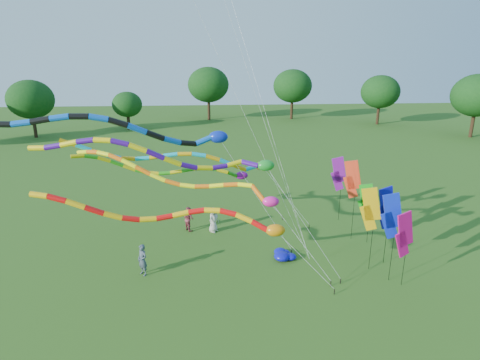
{
  "coord_description": "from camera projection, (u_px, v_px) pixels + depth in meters",
  "views": [
    {
      "loc": [
        -3.06,
        -15.97,
        11.4
      ],
      "look_at": [
        -1.39,
        5.01,
        4.8
      ],
      "focal_mm": 30.0,
      "sensor_mm": 36.0,
      "label": 1
    }
  ],
  "objects": [
    {
      "name": "tree_ring",
      "position": [
        321.0,
        235.0,
        12.89
      ],
      "size": [
        121.03,
        119.56,
        9.54
      ],
      "color": "#382314",
      "rests_on": "ground"
    },
    {
      "name": "tube_kite_blue",
      "position": [
        131.0,
        130.0,
        19.0
      ],
      "size": [
        15.66,
        3.2,
        9.58
      ],
      "rotation": [
        0.0,
        0.0,
        0.23
      ],
      "color": "black",
      "rests_on": "ground"
    },
    {
      "name": "ground",
      "position": [
        278.0,
        308.0,
        18.83
      ],
      "size": [
        160.0,
        160.0,
        0.0
      ],
      "primitive_type": "plane",
      "color": "#234F15",
      "rests_on": "ground"
    },
    {
      "name": "tube_kite_red",
      "position": [
        190.0,
        218.0,
        18.62
      ],
      "size": [
        13.68,
        1.2,
        6.22
      ],
      "rotation": [
        0.0,
        0.0,
        -0.06
      ],
      "color": "black",
      "rests_on": "ground"
    },
    {
      "name": "banner_pole_blue_a",
      "position": [
        391.0,
        216.0,
        20.13
      ],
      "size": [
        1.16,
        0.27,
        4.9
      ],
      "rotation": [
        0.0,
        0.0,
        -0.17
      ],
      "color": "black",
      "rests_on": "ground"
    },
    {
      "name": "banner_pole_red",
      "position": [
        352.0,
        179.0,
        24.88
      ],
      "size": [
        1.09,
        0.55,
        5.26
      ],
      "rotation": [
        0.0,
        0.0,
        -0.42
      ],
      "color": "black",
      "rests_on": "ground"
    },
    {
      "name": "blue_nylon_heap",
      "position": [
        283.0,
        255.0,
        23.4
      ],
      "size": [
        1.57,
        1.57,
        0.47
      ],
      "color": "#0D0FAB",
      "rests_on": "ground"
    },
    {
      "name": "person_b",
      "position": [
        142.0,
        260.0,
        21.46
      ],
      "size": [
        0.75,
        0.75,
        1.76
      ],
      "primitive_type": "imported",
      "rotation": [
        0.0,
        0.0,
        -0.79
      ],
      "color": "#3E4857",
      "rests_on": "ground"
    },
    {
      "name": "banner_pole_magenta_b",
      "position": [
        404.0,
        235.0,
        19.82
      ],
      "size": [
        1.13,
        0.41,
        4.14
      ],
      "rotation": [
        0.0,
        0.0,
        0.29
      ],
      "color": "black",
      "rests_on": "ground"
    },
    {
      "name": "person_a",
      "position": [
        213.0,
        220.0,
        26.77
      ],
      "size": [
        0.94,
        1.0,
        1.72
      ],
      "primitive_type": "imported",
      "rotation": [
        0.0,
        0.0,
        0.92
      ],
      "color": "#B9B1A7",
      "rests_on": "ground"
    },
    {
      "name": "banner_pole_blue_b",
      "position": [
        386.0,
        208.0,
        21.89
      ],
      "size": [
        1.15,
        0.31,
        4.65
      ],
      "rotation": [
        0.0,
        0.0,
        0.2
      ],
      "color": "black",
      "rests_on": "ground"
    },
    {
      "name": "tube_kite_orange",
      "position": [
        193.0,
        181.0,
        21.49
      ],
      "size": [
        13.48,
        5.63,
        6.85
      ],
      "rotation": [
        0.0,
        0.0,
        -0.41
      ],
      "color": "black",
      "rests_on": "ground"
    },
    {
      "name": "banner_pole_green",
      "position": [
        367.0,
        203.0,
        24.73
      ],
      "size": [
        1.12,
        0.45,
        3.92
      ],
      "rotation": [
        0.0,
        0.0,
        -0.33
      ],
      "color": "black",
      "rests_on": "ground"
    },
    {
      "name": "banner_pole_orange",
      "position": [
        370.0,
        209.0,
        21.33
      ],
      "size": [
        1.12,
        0.46,
        4.79
      ],
      "rotation": [
        0.0,
        0.0,
        -0.33
      ],
      "color": "black",
      "rests_on": "ground"
    },
    {
      "name": "tube_kite_cyan",
      "position": [
        191.0,
        159.0,
        24.24
      ],
      "size": [
        14.93,
        1.78,
        7.37
      ],
      "rotation": [
        0.0,
        0.0,
        0.14
      ],
      "color": "black",
      "rests_on": "ground"
    },
    {
      "name": "tube_kite_green",
      "position": [
        183.0,
        170.0,
        26.08
      ],
      "size": [
        13.25,
        2.37,
        6.24
      ],
      "rotation": [
        0.0,
        0.0,
        0.17
      ],
      "color": "black",
      "rests_on": "ground"
    },
    {
      "name": "person_c",
      "position": [
        189.0,
        219.0,
        27.01
      ],
      "size": [
        0.99,
        1.02,
        1.66
      ],
      "primitive_type": "imported",
      "rotation": [
        0.0,
        0.0,
        2.22
      ],
      "color": "brown",
      "rests_on": "ground"
    },
    {
      "name": "banner_pole_violet",
      "position": [
        338.0,
        174.0,
        27.9
      ],
      "size": [
        1.16,
        0.1,
        4.71
      ],
      "rotation": [
        0.0,
        0.0,
        -0.01
      ],
      "color": "black",
      "rests_on": "ground"
    },
    {
      "name": "tube_kite_purple",
      "position": [
        183.0,
        158.0,
        17.55
      ],
      "size": [
        14.0,
        1.49,
        8.72
      ],
      "rotation": [
        0.0,
        0.0,
        0.07
      ],
      "color": "black",
      "rests_on": "ground"
    }
  ]
}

